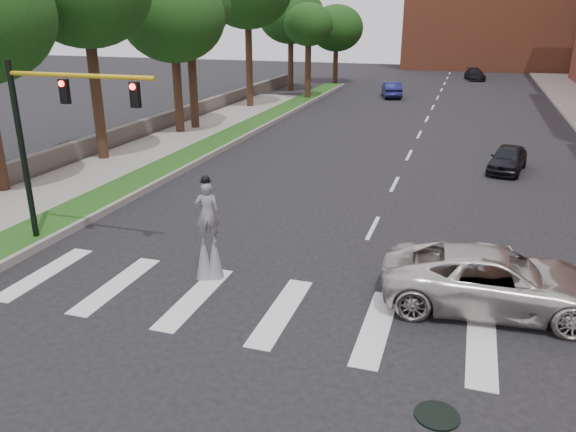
% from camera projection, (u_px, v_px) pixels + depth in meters
% --- Properties ---
extents(ground_plane, '(160.00, 160.00, 0.00)m').
position_uv_depth(ground_plane, '(318.00, 339.00, 13.86)').
color(ground_plane, black).
rests_on(ground_plane, ground).
extents(grass_median, '(2.00, 60.00, 0.25)m').
position_uv_depth(grass_median, '(223.00, 140.00, 35.02)').
color(grass_median, '#1B4814').
rests_on(grass_median, ground).
extents(median_curb, '(0.20, 60.00, 0.28)m').
position_uv_depth(median_curb, '(238.00, 141.00, 34.72)').
color(median_curb, gray).
rests_on(median_curb, ground).
extents(sidewalk_left, '(4.00, 60.00, 0.18)m').
position_uv_depth(sidewalk_left, '(80.00, 179.00, 26.95)').
color(sidewalk_left, gray).
rests_on(sidewalk_left, ground).
extents(stone_wall, '(0.50, 56.00, 1.10)m').
position_uv_depth(stone_wall, '(161.00, 122.00, 38.25)').
color(stone_wall, '#544F48').
rests_on(stone_wall, ground).
extents(manhole, '(0.90, 0.90, 0.04)m').
position_uv_depth(manhole, '(437.00, 416.00, 11.20)').
color(manhole, black).
rests_on(manhole, ground).
extents(building_backdrop, '(26.00, 14.00, 18.00)m').
position_uv_depth(building_backdrop, '(503.00, 2.00, 78.86)').
color(building_backdrop, '#A15032').
rests_on(building_backdrop, ground).
extents(traffic_signal, '(5.30, 0.23, 6.20)m').
position_uv_depth(traffic_signal, '(49.00, 127.00, 17.94)').
color(traffic_signal, black).
rests_on(traffic_signal, ground).
extents(stilt_performer, '(0.82, 0.69, 3.23)m').
position_uv_depth(stilt_performer, '(208.00, 237.00, 16.62)').
color(stilt_performer, '#341F14').
rests_on(stilt_performer, ground).
extents(suv_crossing, '(6.15, 3.19, 1.66)m').
position_uv_depth(suv_crossing, '(494.00, 280.00, 15.08)').
color(suv_crossing, beige).
rests_on(suv_crossing, ground).
extents(car_near, '(2.29, 4.10, 1.32)m').
position_uv_depth(car_near, '(508.00, 158.00, 28.34)').
color(car_near, black).
rests_on(car_near, ground).
extents(car_mid, '(2.59, 4.72, 1.47)m').
position_uv_depth(car_mid, '(392.00, 89.00, 53.27)').
color(car_mid, navy).
rests_on(car_mid, ground).
extents(car_far, '(2.76, 4.88, 1.34)m').
position_uv_depth(car_far, '(475.00, 74.00, 66.96)').
color(car_far, black).
rests_on(car_far, ground).
extents(tree_3, '(6.55, 6.55, 10.13)m').
position_uv_depth(tree_3, '(173.00, 17.00, 34.87)').
color(tree_3, '#341F14').
rests_on(tree_3, ground).
extents(tree_5, '(6.61, 6.61, 10.21)m').
position_uv_depth(tree_5, '(291.00, 15.00, 55.77)').
color(tree_5, '#341F14').
rests_on(tree_5, ground).
extents(tree_6, '(4.37, 4.37, 8.47)m').
position_uv_depth(tree_6, '(308.00, 26.00, 49.64)').
color(tree_6, '#341F14').
rests_on(tree_6, ground).
extents(tree_7, '(5.97, 5.97, 8.52)m').
position_uv_depth(tree_7, '(336.00, 28.00, 62.45)').
color(tree_7, '#341F14').
rests_on(tree_7, ground).
extents(tree_8, '(5.51, 5.51, 10.38)m').
position_uv_depth(tree_8, '(189.00, 6.00, 36.04)').
color(tree_8, '#341F14').
rests_on(tree_8, ground).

